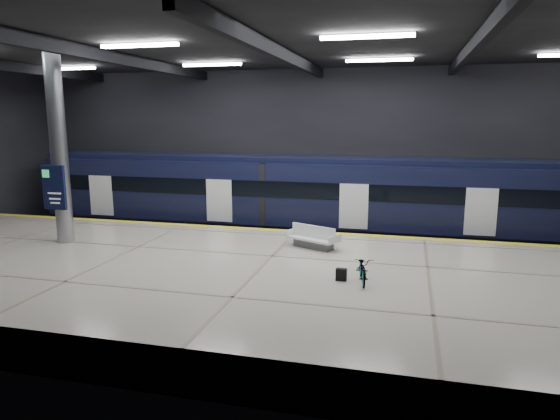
% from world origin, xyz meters
% --- Properties ---
extents(ground, '(30.00, 30.00, 0.00)m').
position_xyz_m(ground, '(0.00, 0.00, 0.00)').
color(ground, black).
rests_on(ground, ground).
extents(room_shell, '(30.10, 16.10, 8.05)m').
position_xyz_m(room_shell, '(-0.00, 0.00, 5.72)').
color(room_shell, black).
rests_on(room_shell, ground).
extents(platform, '(30.00, 11.00, 1.10)m').
position_xyz_m(platform, '(0.00, -2.50, 0.55)').
color(platform, beige).
rests_on(platform, ground).
extents(safety_strip, '(30.00, 0.40, 0.01)m').
position_xyz_m(safety_strip, '(0.00, 2.75, 1.11)').
color(safety_strip, yellow).
rests_on(safety_strip, platform).
extents(rails, '(30.00, 1.52, 0.16)m').
position_xyz_m(rails, '(0.00, 5.50, 0.08)').
color(rails, gray).
rests_on(rails, ground).
extents(train, '(29.40, 2.84, 3.79)m').
position_xyz_m(train, '(0.95, 5.50, 2.06)').
color(train, black).
rests_on(train, ground).
extents(bench, '(2.00, 1.45, 0.82)m').
position_xyz_m(bench, '(1.14, 0.37, 1.39)').
color(bench, '#595B60').
rests_on(bench, platform).
extents(bicycle, '(0.77, 1.56, 0.79)m').
position_xyz_m(bicycle, '(3.17, -2.97, 1.49)').
color(bicycle, '#99999E').
rests_on(bicycle, platform).
extents(pannier_bag, '(0.31, 0.20, 0.35)m').
position_xyz_m(pannier_bag, '(2.57, -2.97, 1.28)').
color(pannier_bag, black).
rests_on(pannier_bag, platform).
extents(info_column, '(0.90, 0.78, 6.90)m').
position_xyz_m(info_column, '(-8.00, -1.03, 4.46)').
color(info_column, '#9EA0A5').
rests_on(info_column, platform).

